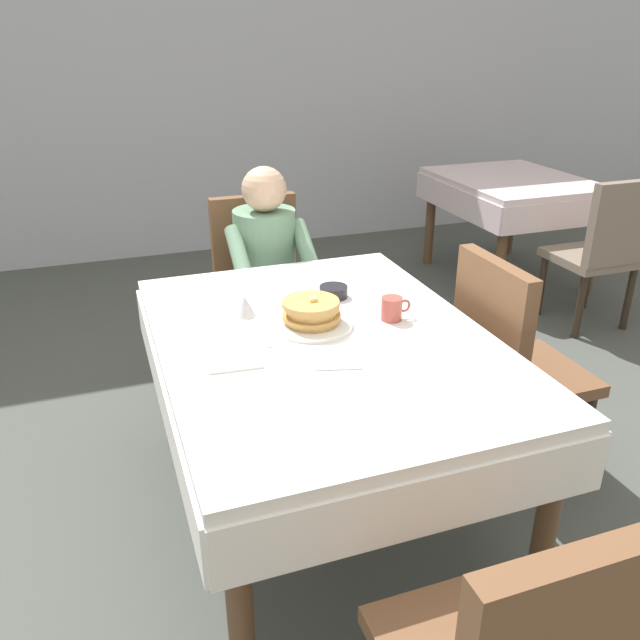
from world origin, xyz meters
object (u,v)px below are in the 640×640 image
object	(u,v)px
dining_table_main	(324,359)
syrup_pitcher	(245,306)
chair_right_side	(509,356)
knife_right_of_plate	(365,321)
plate_breakfast	(313,325)
background_chair_empty	(605,246)
breakfast_stack	(312,311)
bowl_butter	(333,292)
fork_left_of_plate	(262,336)
spoon_near_edge	(338,369)
background_table_far	(512,194)
diner_person	(267,261)
chair_diner	(260,277)
cup_coffee	(392,309)

from	to	relation	value
dining_table_main	syrup_pitcher	xyz separation A→B (m)	(-0.21, 0.26, 0.13)
chair_right_side	knife_right_of_plate	bearing A→B (deg)	-96.18
plate_breakfast	background_chair_empty	size ratio (longest dim) A/B	0.30
background_chair_empty	breakfast_stack	bearing A→B (deg)	-156.88
bowl_butter	syrup_pitcher	bearing A→B (deg)	-170.84
fork_left_of_plate	spoon_near_edge	bearing A→B (deg)	-153.46
chair_right_side	background_chair_empty	bearing A→B (deg)	126.53
spoon_near_edge	background_table_far	size ratio (longest dim) A/B	0.13
dining_table_main	plate_breakfast	bearing A→B (deg)	96.73
dining_table_main	spoon_near_edge	size ratio (longest dim) A/B	10.16
diner_person	background_table_far	xyz separation A→B (m)	(2.04, 0.93, -0.05)
plate_breakfast	bowl_butter	world-z (taller)	bowl_butter
chair_diner	fork_left_of_plate	size ratio (longest dim) A/B	5.17
cup_coffee	background_chair_empty	world-z (taller)	background_chair_empty
chair_diner	diner_person	world-z (taller)	diner_person
syrup_pitcher	chair_right_side	bearing A→B (deg)	-14.66
chair_right_side	dining_table_main	bearing A→B (deg)	-90.00
chair_right_side	fork_left_of_plate	bearing A→B (deg)	-93.77
diner_person	chair_right_side	bearing A→B (deg)	124.38
knife_right_of_plate	background_chair_empty	bearing A→B (deg)	-66.47
diner_person	background_table_far	bearing A→B (deg)	-155.42
knife_right_of_plate	background_table_far	distance (m)	2.70
spoon_near_edge	cup_coffee	bearing A→B (deg)	56.89
dining_table_main	syrup_pitcher	distance (m)	0.36
dining_table_main	diner_person	xyz separation A→B (m)	(0.08, 1.01, 0.02)
chair_right_side	background_table_far	world-z (taller)	chair_right_side
diner_person	chair_right_side	size ratio (longest dim) A/B	1.20
cup_coffee	spoon_near_edge	distance (m)	0.43
dining_table_main	fork_left_of_plate	distance (m)	0.23
plate_breakfast	dining_table_main	bearing A→B (deg)	-83.27
fork_left_of_plate	background_table_far	distance (m)	2.99
syrup_pitcher	knife_right_of_plate	distance (m)	0.44
syrup_pitcher	background_table_far	bearing A→B (deg)	35.96
chair_right_side	spoon_near_edge	distance (m)	0.87
bowl_butter	fork_left_of_plate	bearing A→B (deg)	-144.53
knife_right_of_plate	fork_left_of_plate	bearing A→B (deg)	87.80
background_chair_empty	chair_right_side	bearing A→B (deg)	-143.47
diner_person	breakfast_stack	world-z (taller)	diner_person
plate_breakfast	breakfast_stack	bearing A→B (deg)	131.86
dining_table_main	background_table_far	distance (m)	2.88
breakfast_stack	background_table_far	world-z (taller)	breakfast_stack
syrup_pitcher	spoon_near_edge	distance (m)	0.53
dining_table_main	chair_right_side	world-z (taller)	chair_right_side
bowl_butter	syrup_pitcher	world-z (taller)	syrup_pitcher
cup_coffee	chair_diner	bearing A→B (deg)	100.16
breakfast_stack	spoon_near_edge	world-z (taller)	breakfast_stack
dining_table_main	fork_left_of_plate	xyz separation A→B (m)	(-0.20, 0.06, 0.09)
chair_diner	knife_right_of_plate	xyz separation A→B (m)	(0.10, -1.11, 0.21)
breakfast_stack	syrup_pitcher	world-z (taller)	breakfast_stack
chair_right_side	bowl_butter	distance (m)	0.73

